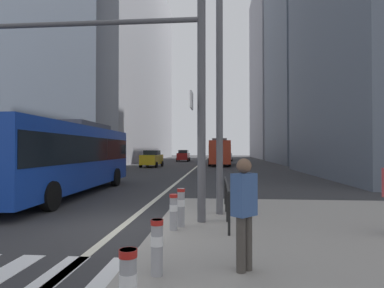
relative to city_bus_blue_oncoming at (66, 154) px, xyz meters
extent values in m
plane|color=#303033|center=(4.33, 14.55, -1.84)|extent=(160.00, 160.00, 0.00)
cube|color=gray|center=(9.83, -6.45, -1.76)|extent=(9.00, 10.00, 0.15)
cube|color=beige|center=(4.33, 24.55, -1.83)|extent=(0.20, 80.00, 0.01)
cube|color=#9E9EA3|center=(-11.67, 35.36, 17.85)|extent=(13.33, 24.94, 39.37)
cube|color=#9E9EA3|center=(-11.67, 61.24, 18.10)|extent=(11.29, 22.82, 39.88)
cube|color=slate|center=(21.33, 34.69, 20.97)|extent=(12.07, 18.65, 45.62)
cube|color=gray|center=(21.33, 61.54, 18.82)|extent=(11.44, 25.71, 41.32)
cube|color=#14389E|center=(0.00, -0.03, -0.11)|extent=(2.78, 11.34, 2.75)
cube|color=black|center=(0.00, -0.03, 0.23)|extent=(2.82, 11.11, 1.10)
cube|color=#4C4C51|center=(-0.04, 1.66, 1.41)|extent=(1.85, 4.10, 0.30)
cylinder|color=black|center=(1.29, -3.61, -1.34)|extent=(0.32, 1.01, 1.00)
cylinder|color=black|center=(1.11, 3.61, -1.34)|extent=(0.32, 1.01, 1.00)
cylinder|color=black|center=(-1.29, 3.55, -1.34)|extent=(0.32, 1.01, 1.00)
cube|color=silver|center=(-3.02, 0.98, -0.97)|extent=(1.86, 4.33, 1.10)
cube|color=black|center=(-3.01, 1.13, -0.16)|extent=(1.54, 2.35, 0.52)
cylinder|color=black|center=(-2.14, -0.50, -1.52)|extent=(0.23, 0.64, 0.64)
cylinder|color=black|center=(-2.08, 2.43, -1.52)|extent=(0.23, 0.64, 0.64)
cylinder|color=black|center=(-3.90, 2.46, -1.52)|extent=(0.23, 0.64, 0.64)
cube|color=red|center=(6.99, 27.85, -0.11)|extent=(2.66, 11.77, 2.75)
cube|color=black|center=(6.99, 27.85, 0.23)|extent=(2.69, 11.53, 1.10)
cube|color=#4C4C51|center=(7.02, 26.09, 1.41)|extent=(1.81, 4.25, 0.30)
cylinder|color=black|center=(5.74, 31.58, -1.34)|extent=(0.31, 1.00, 1.00)
cylinder|color=black|center=(8.14, 31.62, -1.34)|extent=(0.31, 1.00, 1.00)
cylinder|color=black|center=(5.84, 24.07, -1.34)|extent=(0.31, 1.00, 1.00)
cylinder|color=black|center=(8.24, 24.11, -1.34)|extent=(0.31, 1.00, 1.00)
cube|color=maroon|center=(0.97, 39.52, -0.97)|extent=(1.78, 4.48, 1.10)
cube|color=black|center=(0.97, 39.67, -0.16)|extent=(1.50, 2.42, 0.52)
cylinder|color=black|center=(1.87, 38.00, -1.52)|extent=(0.22, 0.64, 0.64)
cylinder|color=black|center=(0.05, 38.00, -1.52)|extent=(0.22, 0.64, 0.64)
cylinder|color=black|center=(1.88, 41.05, -1.52)|extent=(0.22, 0.64, 0.64)
cylinder|color=black|center=(0.06, 41.05, -1.52)|extent=(0.22, 0.64, 0.64)
cube|color=silver|center=(8.33, 42.17, -0.97)|extent=(1.85, 4.47, 1.10)
cube|color=black|center=(8.33, 42.02, -0.16)|extent=(1.53, 2.42, 0.52)
cylinder|color=black|center=(7.45, 43.69, -1.52)|extent=(0.23, 0.64, 0.64)
cylinder|color=black|center=(9.27, 43.66, -1.52)|extent=(0.23, 0.64, 0.64)
cylinder|color=black|center=(7.40, 40.67, -1.52)|extent=(0.23, 0.64, 0.64)
cylinder|color=black|center=(9.22, 40.64, -1.52)|extent=(0.23, 0.64, 0.64)
cube|color=#232838|center=(8.48, 49.23, -0.97)|extent=(1.84, 4.42, 1.10)
cube|color=black|center=(8.49, 49.08, -0.16)|extent=(1.53, 2.40, 0.52)
cylinder|color=black|center=(7.55, 50.71, -1.52)|extent=(0.23, 0.64, 0.64)
cylinder|color=black|center=(9.37, 50.74, -1.52)|extent=(0.23, 0.64, 0.64)
cylinder|color=black|center=(7.59, 47.72, -1.52)|extent=(0.23, 0.64, 0.64)
cylinder|color=black|center=(9.41, 47.75, -1.52)|extent=(0.23, 0.64, 0.64)
cube|color=gold|center=(-0.83, 22.35, -0.97)|extent=(1.97, 4.33, 1.10)
cube|color=black|center=(-0.83, 22.50, -0.16)|extent=(1.60, 2.36, 0.52)
cylinder|color=black|center=(0.01, 20.87, -1.52)|extent=(0.25, 0.65, 0.64)
cylinder|color=black|center=(-1.81, 20.95, -1.52)|extent=(0.25, 0.65, 0.64)
cylinder|color=black|center=(0.14, 23.76, -1.52)|extent=(0.25, 0.65, 0.64)
cylinder|color=black|center=(-1.68, 23.84, -1.52)|extent=(0.25, 0.65, 0.64)
cylinder|color=#515156|center=(6.45, -5.38, 1.31)|extent=(0.22, 0.22, 6.00)
cylinder|color=#515156|center=(3.06, -5.38, 3.71)|extent=(6.78, 0.14, 0.14)
cube|color=white|center=(6.20, -5.56, 1.51)|extent=(0.04, 0.60, 0.44)
cylinder|color=#56565B|center=(6.94, -4.34, 2.31)|extent=(0.20, 0.20, 8.00)
cylinder|color=white|center=(5.95, -10.45, -1.15)|extent=(0.19, 0.19, 0.16)
cylinder|color=#B21E19|center=(5.95, -10.45, -0.86)|extent=(0.20, 0.20, 0.08)
cylinder|color=#99999E|center=(5.96, -8.96, -1.26)|extent=(0.18, 0.18, 0.85)
cylinder|color=white|center=(5.96, -8.96, -1.16)|extent=(0.19, 0.19, 0.15)
cylinder|color=#B21E19|center=(5.96, -8.96, -0.88)|extent=(0.20, 0.20, 0.08)
cylinder|color=#99999E|center=(5.83, -6.29, -1.26)|extent=(0.18, 0.18, 0.85)
cylinder|color=white|center=(5.83, -6.29, -1.16)|extent=(0.19, 0.19, 0.15)
cylinder|color=#B21E19|center=(5.83, -6.29, -0.88)|extent=(0.20, 0.20, 0.08)
cylinder|color=#99999E|center=(5.97, -5.94, -1.21)|extent=(0.18, 0.18, 0.94)
cylinder|color=white|center=(5.97, -5.94, -1.10)|extent=(0.19, 0.19, 0.17)
cylinder|color=#B21E19|center=(5.97, -5.94, -0.78)|extent=(0.20, 0.20, 0.08)
cylinder|color=black|center=(7.13, -6.66, -1.21)|extent=(0.06, 0.06, 0.95)
cylinder|color=black|center=(7.13, -5.33, -1.21)|extent=(0.06, 0.06, 0.95)
cylinder|color=black|center=(7.13, -4.01, -1.21)|extent=(0.06, 0.06, 0.95)
cylinder|color=black|center=(7.13, -2.68, -1.21)|extent=(0.06, 0.06, 0.95)
cylinder|color=black|center=(7.13, -4.67, -0.74)|extent=(0.06, 3.98, 0.06)
cylinder|color=#423D38|center=(7.25, -8.74, -1.25)|extent=(0.15, 0.15, 0.87)
cylinder|color=#423D38|center=(7.36, -8.62, -1.25)|extent=(0.15, 0.15, 0.87)
cube|color=#38568E|center=(7.30, -8.68, -0.48)|extent=(0.44, 0.44, 0.67)
sphere|color=brown|center=(7.30, -8.68, -0.03)|extent=(0.24, 0.24, 0.24)
camera|label=1|loc=(6.90, -13.71, 0.23)|focal=29.36mm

